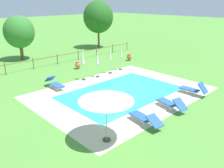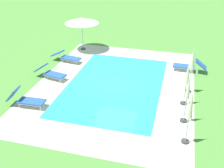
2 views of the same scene
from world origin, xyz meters
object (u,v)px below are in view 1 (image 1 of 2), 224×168
(sun_lounger_north_mid, at_px, (171,103))
(patio_umbrella_closed_row_centre, at_px, (110,56))
(tree_centre, at_px, (98,17))
(tree_west_mid, at_px, (19,32))
(sun_lounger_north_near_steps, at_px, (193,89))
(terracotta_urn_by_tree, at_px, (78,65))
(patio_umbrella_closed_row_mid_west, at_px, (97,59))
(sun_lounger_north_far, at_px, (55,83))
(sun_lounger_north_end, at_px, (145,118))
(patio_umbrella_closed_row_west, at_px, (121,53))
(patio_umbrella_closed_row_mid_east, at_px, (83,59))
(terracotta_urn_near_fence, at_px, (129,57))
(patio_umbrella_open_by_bench, at_px, (106,97))

(sun_lounger_north_mid, height_order, patio_umbrella_closed_row_centre, patio_umbrella_closed_row_centre)
(tree_centre, bearing_deg, tree_west_mid, 176.75)
(sun_lounger_north_near_steps, height_order, terracotta_urn_by_tree, sun_lounger_north_near_steps)
(patio_umbrella_closed_row_mid_west, relative_size, terracotta_urn_by_tree, 3.20)
(sun_lounger_north_far, bearing_deg, sun_lounger_north_end, -86.05)
(patio_umbrella_closed_row_west, xyz_separation_m, tree_west_mid, (-4.82, 10.16, 1.38))
(patio_umbrella_closed_row_mid_east, relative_size, terracotta_urn_near_fence, 3.49)
(terracotta_urn_near_fence, bearing_deg, terracotta_urn_by_tree, 168.66)
(patio_umbrella_closed_row_west, xyz_separation_m, terracotta_urn_near_fence, (3.20, 1.84, -1.20))
(sun_lounger_north_mid, height_order, tree_west_mid, tree_west_mid)
(sun_lounger_north_far, xyz_separation_m, sun_lounger_north_end, (0.54, -7.88, -0.02))
(sun_lounger_north_near_steps, height_order, sun_lounger_north_mid, sun_lounger_north_near_steps)
(patio_umbrella_closed_row_west, height_order, terracotta_urn_by_tree, patio_umbrella_closed_row_west)
(terracotta_urn_by_tree, relative_size, tree_west_mid, 0.16)
(sun_lounger_north_mid, bearing_deg, sun_lounger_north_near_steps, 3.77)
(patio_umbrella_closed_row_mid_west, height_order, terracotta_urn_near_fence, patio_umbrella_closed_row_mid_west)
(sun_lounger_north_far, distance_m, tree_west_mid, 10.69)
(patio_umbrella_closed_row_mid_west, bearing_deg, sun_lounger_north_far, 177.68)
(terracotta_urn_by_tree, bearing_deg, patio_umbrella_closed_row_mid_east, -118.20)
(patio_umbrella_closed_row_west, bearing_deg, terracotta_urn_near_fence, 29.89)
(terracotta_urn_near_fence, height_order, tree_west_mid, tree_west_mid)
(sun_lounger_north_end, bearing_deg, patio_umbrella_closed_row_west, 51.08)
(patio_umbrella_closed_row_centre, height_order, patio_umbrella_closed_row_mid_east, patio_umbrella_closed_row_centre)
(patio_umbrella_closed_row_mid_east, height_order, tree_west_mid, tree_west_mid)
(patio_umbrella_open_by_bench, relative_size, tree_centre, 0.40)
(sun_lounger_north_near_steps, relative_size, patio_umbrella_closed_row_mid_east, 0.75)
(sun_lounger_north_mid, bearing_deg, patio_umbrella_closed_row_mid_east, 93.19)
(sun_lounger_north_near_steps, xyz_separation_m, patio_umbrella_open_by_bench, (-8.06, -0.05, 1.78))
(sun_lounger_north_end, relative_size, tree_centre, 0.35)
(sun_lounger_north_end, xyz_separation_m, patio_umbrella_closed_row_mid_west, (3.41, 7.72, 1.18))
(patio_umbrella_closed_row_west, distance_m, patio_umbrella_closed_row_centre, 1.45)
(sun_lounger_north_near_steps, height_order, patio_umbrella_open_by_bench, patio_umbrella_open_by_bench)
(patio_umbrella_closed_row_mid_east, bearing_deg, terracotta_urn_by_tree, 61.80)
(sun_lounger_north_near_steps, height_order, sun_lounger_north_end, sun_lounger_north_near_steps)
(sun_lounger_north_near_steps, xyz_separation_m, patio_umbrella_closed_row_mid_east, (-3.49, 7.63, 1.35))
(patio_umbrella_closed_row_west, height_order, patio_umbrella_closed_row_mid_west, patio_umbrella_closed_row_west)
(sun_lounger_north_mid, relative_size, tree_west_mid, 0.45)
(sun_lounger_north_end, xyz_separation_m, patio_umbrella_open_by_bench, (-2.46, 0.24, 1.82))
(patio_umbrella_open_by_bench, height_order, patio_umbrella_closed_row_west, patio_umbrella_closed_row_west)
(sun_lounger_north_near_steps, relative_size, patio_umbrella_closed_row_centre, 0.75)
(terracotta_urn_near_fence, height_order, tree_centre, tree_centre)
(patio_umbrella_closed_row_mid_west, xyz_separation_m, tree_centre, (8.55, 9.73, 2.49))
(terracotta_urn_near_fence, bearing_deg, tree_west_mid, 133.96)
(patio_umbrella_closed_row_centre, bearing_deg, sun_lounger_north_mid, -107.14)
(patio_umbrella_closed_row_west, xyz_separation_m, patio_umbrella_closed_row_centre, (-1.45, -0.11, 0.00))
(patio_umbrella_open_by_bench, bearing_deg, terracotta_urn_near_fence, 38.27)
(patio_umbrella_closed_row_centre, relative_size, terracotta_urn_near_fence, 3.50)
(patio_umbrella_closed_row_west, bearing_deg, patio_umbrella_open_by_bench, -139.09)
(patio_umbrella_open_by_bench, height_order, tree_west_mid, tree_west_mid)
(patio_umbrella_open_by_bench, bearing_deg, sun_lounger_north_end, -5.49)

